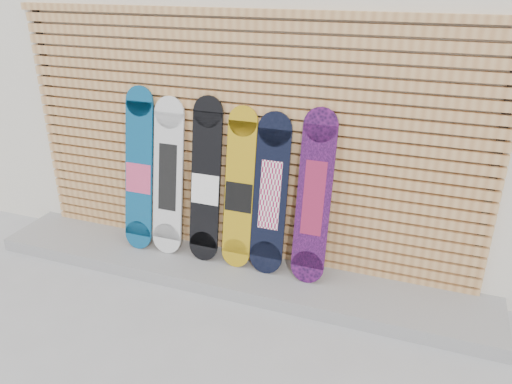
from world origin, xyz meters
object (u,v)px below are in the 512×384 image
snowboard_1 (168,177)px  snowboard_2 (206,182)px  snowboard_0 (139,171)px  snowboard_4 (270,195)px  snowboard_5 (314,198)px  snowboard_3 (239,190)px

snowboard_1 → snowboard_2: bearing=0.0°
snowboard_0 → snowboard_1: 0.30m
snowboard_4 → snowboard_5: (0.38, -0.01, 0.03)m
snowboard_0 → snowboard_5: (1.66, 0.00, -0.01)m
snowboard_3 → snowboard_4: (0.28, -0.00, -0.00)m
snowboard_1 → snowboard_3: snowboard_1 is taller
snowboard_1 → snowboard_2: (0.38, 0.00, 0.01)m
snowboard_0 → snowboard_1: size_ratio=1.05×
snowboard_1 → snowboard_5: bearing=-0.4°
snowboard_5 → snowboard_1: bearing=179.6°
snowboard_0 → snowboard_2: (0.68, 0.01, -0.02)m
snowboard_3 → snowboard_1: bearing=-179.9°
snowboard_2 → snowboard_4: bearing=-0.1°
snowboard_4 → snowboard_3: bearing=179.7°
snowboard_3 → snowboard_5: bearing=-0.8°
snowboard_0 → snowboard_5: snowboard_0 is taller
snowboard_4 → snowboard_5: size_ratio=0.95×
snowboard_3 → snowboard_0: bearing=-179.3°
snowboard_3 → snowboard_4: snowboard_3 is taller
snowboard_0 → snowboard_4: size_ratio=1.08×
snowboard_0 → snowboard_3: (1.00, 0.01, -0.05)m
snowboard_4 → snowboard_2: bearing=179.9°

